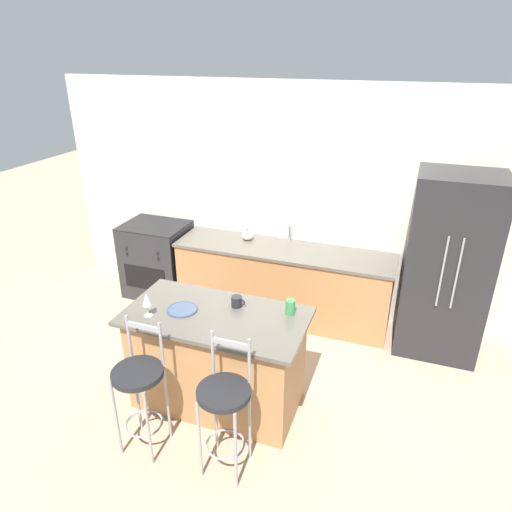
# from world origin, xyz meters

# --- Properties ---
(ground_plane) EXTENTS (18.00, 18.00, 0.00)m
(ground_plane) POSITION_xyz_m (0.00, 0.00, 0.00)
(ground_plane) COLOR tan
(wall_back) EXTENTS (6.00, 0.07, 2.70)m
(wall_back) POSITION_xyz_m (0.00, 0.71, 1.35)
(wall_back) COLOR beige
(wall_back) RESTS_ON ground_plane
(back_counter) EXTENTS (2.55, 0.69, 0.89)m
(back_counter) POSITION_xyz_m (0.00, 0.38, 0.45)
(back_counter) COLOR #A87547
(back_counter) RESTS_ON ground_plane
(sink_faucet) EXTENTS (0.02, 0.13, 0.22)m
(sink_faucet) POSITION_xyz_m (0.00, 0.59, 1.03)
(sink_faucet) COLOR #ADAFB5
(sink_faucet) RESTS_ON back_counter
(kitchen_island) EXTENTS (1.57, 0.83, 0.94)m
(kitchen_island) POSITION_xyz_m (-0.11, -1.28, 0.47)
(kitchen_island) COLOR #A87547
(kitchen_island) RESTS_ON ground_plane
(refrigerator) EXTENTS (0.82, 0.74, 1.94)m
(refrigerator) POSITION_xyz_m (1.75, 0.33, 0.97)
(refrigerator) COLOR #232326
(refrigerator) RESTS_ON ground_plane
(oven_range) EXTENTS (0.80, 0.67, 0.97)m
(oven_range) POSITION_xyz_m (-1.71, 0.37, 0.48)
(oven_range) COLOR #28282B
(oven_range) RESTS_ON ground_plane
(bar_stool_near) EXTENTS (0.40, 0.40, 1.14)m
(bar_stool_near) POSITION_xyz_m (-0.47, -1.95, 0.62)
(bar_stool_near) COLOR #99999E
(bar_stool_near) RESTS_ON ground_plane
(bar_stool_far) EXTENTS (0.40, 0.40, 1.14)m
(bar_stool_far) POSITION_xyz_m (0.24, -1.92, 0.62)
(bar_stool_far) COLOR #99999E
(bar_stool_far) RESTS_ON ground_plane
(dinner_plate) EXTENTS (0.27, 0.27, 0.02)m
(dinner_plate) POSITION_xyz_m (-0.41, -1.30, 0.95)
(dinner_plate) COLOR #425170
(dinner_plate) RESTS_ON kitchen_island
(wine_glass) EXTENTS (0.07, 0.07, 0.22)m
(wine_glass) POSITION_xyz_m (-0.64, -1.48, 1.09)
(wine_glass) COLOR white
(wine_glass) RESTS_ON kitchen_island
(coffee_mug) EXTENTS (0.13, 0.10, 0.10)m
(coffee_mug) POSITION_xyz_m (0.01, -1.09, 0.99)
(coffee_mug) COLOR #232326
(coffee_mug) RESTS_ON kitchen_island
(tumbler_cup) EXTENTS (0.08, 0.08, 0.13)m
(tumbler_cup) POSITION_xyz_m (0.48, -1.04, 1.01)
(tumbler_cup) COLOR #3D934C
(tumbler_cup) RESTS_ON kitchen_island
(pumpkin_decoration) EXTENTS (0.14, 0.14, 0.13)m
(pumpkin_decoration) POSITION_xyz_m (-0.48, 0.47, 0.95)
(pumpkin_decoration) COLOR beige
(pumpkin_decoration) RESTS_ON back_counter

